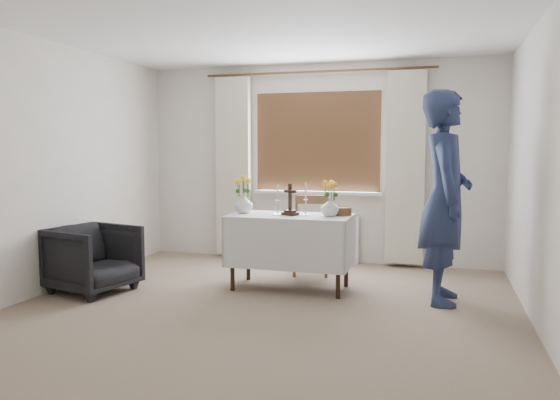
{
  "coord_description": "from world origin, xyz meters",
  "views": [
    {
      "loc": [
        1.48,
        -4.29,
        1.43
      ],
      "look_at": [
        -0.01,
        0.82,
        0.93
      ],
      "focal_mm": 35.0,
      "sensor_mm": 36.0,
      "label": 1
    }
  ],
  "objects_px": {
    "altar_table": "(290,252)",
    "armchair": "(94,259)",
    "flower_vase_right": "(330,207)",
    "flower_vase_left": "(244,203)",
    "wooden_chair": "(311,235)",
    "wooden_cross": "(290,199)",
    "person": "(445,197)"
  },
  "relations": [
    {
      "from": "altar_table",
      "to": "armchair",
      "type": "distance_m",
      "value": 1.98
    },
    {
      "from": "altar_table",
      "to": "flower_vase_right",
      "type": "distance_m",
      "value": 0.63
    },
    {
      "from": "flower_vase_left",
      "to": "wooden_chair",
      "type": "bearing_deg",
      "value": 50.53
    },
    {
      "from": "flower_vase_right",
      "to": "wooden_cross",
      "type": "bearing_deg",
      "value": -176.13
    },
    {
      "from": "altar_table",
      "to": "person",
      "type": "bearing_deg",
      "value": -2.52
    },
    {
      "from": "flower_vase_left",
      "to": "flower_vase_right",
      "type": "bearing_deg",
      "value": -1.5
    },
    {
      "from": "altar_table",
      "to": "person",
      "type": "relative_size",
      "value": 0.63
    },
    {
      "from": "altar_table",
      "to": "person",
      "type": "xyz_separation_m",
      "value": [
        1.5,
        -0.07,
        0.6
      ]
    },
    {
      "from": "person",
      "to": "flower_vase_left",
      "type": "xyz_separation_m",
      "value": [
        -2.01,
        0.09,
        -0.12
      ]
    },
    {
      "from": "wooden_cross",
      "to": "person",
      "type": "bearing_deg",
      "value": 18.99
    },
    {
      "from": "wooden_chair",
      "to": "person",
      "type": "bearing_deg",
      "value": -38.83
    },
    {
      "from": "wooden_chair",
      "to": "flower_vase_right",
      "type": "bearing_deg",
      "value": -74.2
    },
    {
      "from": "flower_vase_right",
      "to": "wooden_chair",
      "type": "bearing_deg",
      "value": 116.34
    },
    {
      "from": "wooden_cross",
      "to": "armchair",
      "type": "bearing_deg",
      "value": -140.42
    },
    {
      "from": "flower_vase_left",
      "to": "flower_vase_right",
      "type": "xyz_separation_m",
      "value": [
        0.92,
        -0.02,
        -0.01
      ]
    },
    {
      "from": "wooden_chair",
      "to": "altar_table",
      "type": "bearing_deg",
      "value": -104.83
    },
    {
      "from": "flower_vase_left",
      "to": "flower_vase_right",
      "type": "height_order",
      "value": "flower_vase_left"
    },
    {
      "from": "wooden_chair",
      "to": "wooden_cross",
      "type": "relative_size",
      "value": 2.78
    },
    {
      "from": "flower_vase_right",
      "to": "person",
      "type": "bearing_deg",
      "value": -3.51
    },
    {
      "from": "altar_table",
      "to": "flower_vase_left",
      "type": "xyz_separation_m",
      "value": [
        -0.51,
        0.03,
        0.48
      ]
    },
    {
      "from": "person",
      "to": "flower_vase_right",
      "type": "height_order",
      "value": "person"
    },
    {
      "from": "armchair",
      "to": "flower_vase_left",
      "type": "distance_m",
      "value": 1.6
    },
    {
      "from": "person",
      "to": "wooden_chair",
      "type": "bearing_deg",
      "value": 60.46
    },
    {
      "from": "wooden_chair",
      "to": "person",
      "type": "distance_m",
      "value": 1.73
    },
    {
      "from": "armchair",
      "to": "flower_vase_left",
      "type": "height_order",
      "value": "flower_vase_left"
    },
    {
      "from": "armchair",
      "to": "person",
      "type": "xyz_separation_m",
      "value": [
        3.36,
        0.6,
        0.65
      ]
    },
    {
      "from": "wooden_cross",
      "to": "flower_vase_right",
      "type": "xyz_separation_m",
      "value": [
        0.4,
        0.03,
        -0.07
      ]
    },
    {
      "from": "wooden_chair",
      "to": "flower_vase_right",
      "type": "distance_m",
      "value": 0.89
    },
    {
      "from": "wooden_chair",
      "to": "wooden_cross",
      "type": "distance_m",
      "value": 0.88
    },
    {
      "from": "wooden_cross",
      "to": "flower_vase_left",
      "type": "xyz_separation_m",
      "value": [
        -0.52,
        0.05,
        -0.06
      ]
    },
    {
      "from": "armchair",
      "to": "flower_vase_right",
      "type": "relative_size",
      "value": 3.92
    },
    {
      "from": "wooden_chair",
      "to": "person",
      "type": "height_order",
      "value": "person"
    }
  ]
}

